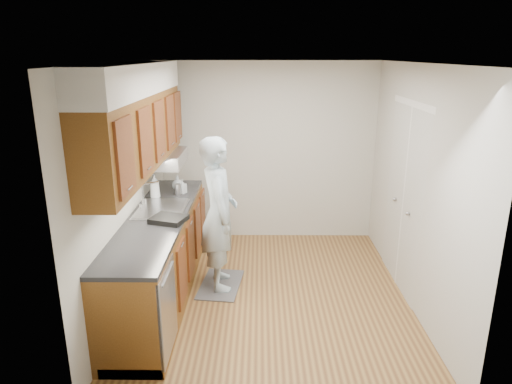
% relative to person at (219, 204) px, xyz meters
% --- Properties ---
extents(floor, '(3.50, 3.50, 0.00)m').
position_rel_person_xyz_m(floor, '(0.57, -0.22, -1.00)').
color(floor, olive).
rests_on(floor, ground).
extents(ceiling, '(3.50, 3.50, 0.00)m').
position_rel_person_xyz_m(ceiling, '(0.57, -0.22, 1.50)').
color(ceiling, white).
rests_on(ceiling, wall_left).
extents(wall_left, '(0.02, 3.50, 2.50)m').
position_rel_person_xyz_m(wall_left, '(-0.93, -0.22, 0.25)').
color(wall_left, '#B7B5AB').
rests_on(wall_left, floor).
extents(wall_right, '(0.02, 3.50, 2.50)m').
position_rel_person_xyz_m(wall_right, '(2.07, -0.22, 0.25)').
color(wall_right, '#B7B5AB').
rests_on(wall_right, floor).
extents(wall_back, '(3.00, 0.02, 2.50)m').
position_rel_person_xyz_m(wall_back, '(0.57, 1.53, 0.25)').
color(wall_back, '#B7B5AB').
rests_on(wall_back, floor).
extents(counter, '(0.64, 2.80, 1.30)m').
position_rel_person_xyz_m(counter, '(-0.63, -0.22, -0.51)').
color(counter, brown).
rests_on(counter, floor).
extents(upper_cabinets, '(0.47, 2.80, 1.21)m').
position_rel_person_xyz_m(upper_cabinets, '(-0.76, -0.18, 0.95)').
color(upper_cabinets, brown).
rests_on(upper_cabinets, wall_left).
extents(closet_door, '(0.02, 1.22, 2.05)m').
position_rel_person_xyz_m(closet_door, '(2.06, 0.08, 0.03)').
color(closet_door, beige).
rests_on(closet_door, wall_right).
extents(floor_mat, '(0.53, 0.80, 0.01)m').
position_rel_person_xyz_m(floor_mat, '(0.00, 0.00, -0.99)').
color(floor_mat, '#58585B').
rests_on(floor_mat, floor).
extents(person, '(0.58, 0.77, 1.97)m').
position_rel_person_xyz_m(person, '(0.00, 0.00, 0.00)').
color(person, '#A4BAC7').
rests_on(person, floor_mat).
extents(soap_bottle_a, '(0.15, 0.15, 0.30)m').
position_rel_person_xyz_m(soap_bottle_a, '(-0.78, 0.36, 0.09)').
color(soap_bottle_a, silver).
rests_on(soap_bottle_a, counter).
extents(soap_bottle_b, '(0.11, 0.11, 0.17)m').
position_rel_person_xyz_m(soap_bottle_b, '(-0.50, 0.59, 0.03)').
color(soap_bottle_b, silver).
rests_on(soap_bottle_b, counter).
extents(soap_bottle_c, '(0.18, 0.18, 0.18)m').
position_rel_person_xyz_m(soap_bottle_c, '(-0.58, 0.74, 0.03)').
color(soap_bottle_c, silver).
rests_on(soap_bottle_c, counter).
extents(steel_can, '(0.08, 0.08, 0.13)m').
position_rel_person_xyz_m(steel_can, '(-0.54, 0.53, 0.01)').
color(steel_can, '#A5A5AA').
rests_on(steel_can, counter).
extents(dish_rack, '(0.41, 0.37, 0.05)m').
position_rel_person_xyz_m(dish_rack, '(-0.48, -0.40, -0.03)').
color(dish_rack, black).
rests_on(dish_rack, counter).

